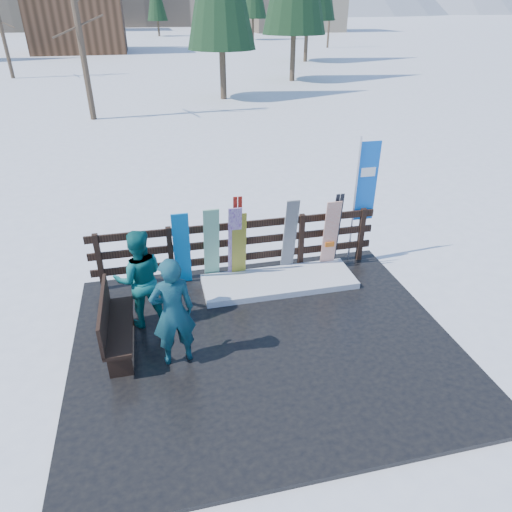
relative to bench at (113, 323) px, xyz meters
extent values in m
plane|color=white|center=(2.29, -0.32, -0.60)|extent=(700.00, 700.00, 0.00)
cube|color=black|center=(2.29, -0.32, -0.56)|extent=(6.00, 5.00, 0.08)
cube|color=black|center=(-0.31, 1.88, 0.06)|extent=(0.10, 0.10, 1.15)
cube|color=black|center=(0.99, 1.88, 0.06)|extent=(0.10, 0.10, 1.15)
cube|color=black|center=(2.29, 1.88, 0.06)|extent=(0.10, 0.10, 1.15)
cube|color=black|center=(3.59, 1.88, 0.06)|extent=(0.10, 0.10, 1.15)
cube|color=black|center=(4.89, 1.88, 0.06)|extent=(0.10, 0.10, 1.15)
cube|color=black|center=(2.29, 1.88, -0.17)|extent=(5.60, 0.05, 0.14)
cube|color=black|center=(2.29, 1.88, 0.18)|extent=(5.60, 0.05, 0.14)
cube|color=black|center=(2.29, 1.88, 0.53)|extent=(5.60, 0.05, 0.14)
cube|color=white|center=(2.97, 1.28, -0.46)|extent=(2.92, 1.00, 0.12)
cube|color=black|center=(0.07, 0.00, -0.07)|extent=(0.40, 1.50, 0.06)
cube|color=black|center=(0.07, -0.60, -0.29)|extent=(0.34, 0.06, 0.45)
cube|color=black|center=(0.07, 0.60, -0.29)|extent=(0.34, 0.06, 0.45)
cube|color=black|center=(-0.11, 0.00, 0.20)|extent=(0.05, 1.50, 0.50)
cube|color=#0D7CCA|center=(1.20, 1.66, 0.26)|extent=(0.31, 0.32, 1.56)
cube|color=silver|center=(1.75, 1.66, 0.29)|extent=(0.29, 0.41, 1.60)
cube|color=yellow|center=(2.27, 1.66, 0.20)|extent=(0.27, 0.23, 1.43)
cube|color=silver|center=(2.19, 1.66, 0.27)|extent=(0.25, 0.29, 1.56)
cube|color=black|center=(3.27, 1.66, 0.29)|extent=(0.25, 0.33, 1.62)
cube|color=white|center=(4.11, 1.66, 0.23)|extent=(0.30, 0.19, 1.49)
cube|color=#A61F14|center=(2.22, 1.73, 0.35)|extent=(0.07, 0.18, 1.73)
cube|color=#A61F14|center=(2.31, 1.73, 0.35)|extent=(0.07, 0.18, 1.73)
cube|color=black|center=(4.20, 1.73, 0.29)|extent=(0.08, 0.20, 1.61)
cube|color=black|center=(4.29, 1.73, 0.29)|extent=(0.08, 0.20, 1.61)
cylinder|color=silver|center=(4.68, 1.93, 0.78)|extent=(0.04, 0.04, 2.60)
cube|color=blue|center=(4.90, 1.93, 1.18)|extent=(0.42, 0.02, 1.60)
imported|color=#145A59|center=(0.90, -0.43, 0.36)|extent=(0.69, 0.51, 1.75)
imported|color=#105F5D|center=(0.44, 0.66, 0.34)|extent=(0.87, 0.70, 1.71)
cube|color=brown|center=(-5.71, 54.68, 3.40)|extent=(10.00, 8.00, 8.00)
cylinder|color=#382B1E|center=(-1.71, 17.68, 4.41)|extent=(0.28, 0.28, 10.02)
cylinder|color=#382B1E|center=(24.29, 54.68, 3.92)|extent=(0.28, 0.28, 9.03)
cone|color=black|center=(4.29, 84.68, 4.24)|extent=(3.48, 3.48, 9.67)
camera|label=1|loc=(0.86, -5.89, 4.22)|focal=32.00mm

